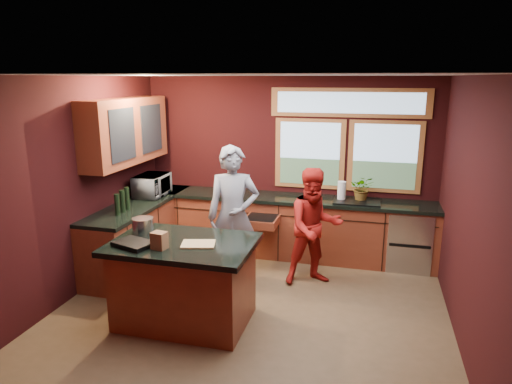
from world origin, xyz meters
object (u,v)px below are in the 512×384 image
at_px(cutting_board, 198,244).
at_px(stock_pot, 143,226).
at_px(person_grey, 233,216).
at_px(person_red, 314,227).
at_px(island, 184,281).

xyz_separation_m(cutting_board, stock_pot, (-0.75, 0.20, 0.08)).
relative_size(person_grey, stock_pot, 7.69).
relative_size(person_grey, person_red, 1.18).
height_order(cutting_board, stock_pot, stock_pot).
bearing_deg(cutting_board, person_grey, 88.50).
bearing_deg(island, cutting_board, -14.04).
bearing_deg(person_grey, island, -118.01).
xyz_separation_m(island, person_red, (1.26, 1.36, 0.30)).
height_order(island, stock_pot, stock_pot).
distance_m(island, cutting_board, 0.52).
distance_m(island, person_grey, 1.21).
bearing_deg(island, person_red, 47.30).
bearing_deg(cutting_board, stock_pot, 165.07).
bearing_deg(stock_pot, island, -15.26).
height_order(person_red, cutting_board, person_red).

